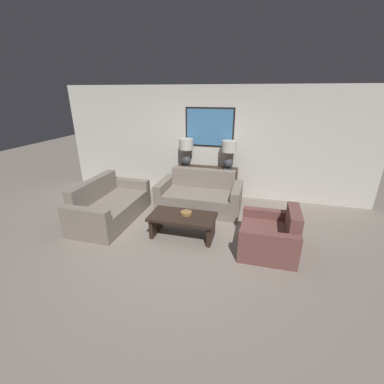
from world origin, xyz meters
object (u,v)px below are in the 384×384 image
at_px(decorative_bowl, 186,213).
at_px(coffee_table, 183,221).
at_px(couch_by_side, 110,207).
at_px(table_lamp_left, 186,149).
at_px(armchair_near_back_wall, 270,236).
at_px(couch_by_back_wall, 200,197).
at_px(console_table, 206,182).
at_px(table_lamp_right, 229,152).

bearing_deg(decorative_bowl, coffee_table, -133.42).
bearing_deg(couch_by_side, coffee_table, -9.26).
xyz_separation_m(table_lamp_left, decorative_bowl, (0.55, -1.93, -0.73)).
bearing_deg(armchair_near_back_wall, couch_by_back_wall, 138.91).
xyz_separation_m(console_table, table_lamp_left, (-0.52, 0.00, 0.80)).
xyz_separation_m(table_lamp_right, couch_by_back_wall, (-0.52, -0.72, -0.90)).
relative_size(console_table, table_lamp_left, 2.20).
height_order(table_lamp_left, armchair_near_back_wall, table_lamp_left).
bearing_deg(table_lamp_right, couch_by_side, -142.00).
height_order(table_lamp_right, couch_by_back_wall, table_lamp_right).
xyz_separation_m(console_table, table_lamp_right, (0.52, 0.00, 0.80)).
bearing_deg(table_lamp_left, couch_by_back_wall, -54.23).
height_order(console_table, decorative_bowl, console_table).
bearing_deg(table_lamp_right, decorative_bowl, -104.10).
xyz_separation_m(decorative_bowl, armchair_near_back_wall, (1.48, -0.11, -0.19)).
xyz_separation_m(couch_by_back_wall, couch_by_side, (-1.68, -1.00, 0.00)).
bearing_deg(decorative_bowl, couch_by_back_wall, 91.59).
bearing_deg(console_table, couch_by_side, -134.36).
height_order(console_table, table_lamp_right, table_lamp_right).
bearing_deg(table_lamp_left, decorative_bowl, -74.05).
height_order(table_lamp_left, couch_by_back_wall, table_lamp_left).
bearing_deg(coffee_table, table_lamp_left, 104.10).
height_order(table_lamp_right, coffee_table, table_lamp_right).
distance_m(table_lamp_right, couch_by_side, 2.93).
height_order(coffee_table, armchair_near_back_wall, armchair_near_back_wall).
relative_size(console_table, couch_by_back_wall, 0.81).
xyz_separation_m(table_lamp_right, couch_by_side, (-2.20, -1.72, -0.90)).
relative_size(table_lamp_right, armchair_near_back_wall, 0.69).
distance_m(table_lamp_right, armchair_near_back_wall, 2.45).
relative_size(console_table, coffee_table, 1.25).
bearing_deg(table_lamp_left, console_table, 0.00).
bearing_deg(console_table, table_lamp_right, 0.00).
distance_m(table_lamp_left, couch_by_back_wall, 1.27).
xyz_separation_m(couch_by_side, armchair_near_back_wall, (3.19, -0.32, -0.02)).
distance_m(console_table, table_lamp_right, 0.96).
bearing_deg(decorative_bowl, couch_by_side, 172.85).
xyz_separation_m(coffee_table, decorative_bowl, (0.05, 0.06, 0.14)).
relative_size(table_lamp_right, coffee_table, 0.57).
relative_size(couch_by_back_wall, decorative_bowl, 8.96).
height_order(couch_by_back_wall, armchair_near_back_wall, couch_by_back_wall).
bearing_deg(armchair_near_back_wall, table_lamp_right, 115.99).
height_order(couch_by_side, decorative_bowl, couch_by_side).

